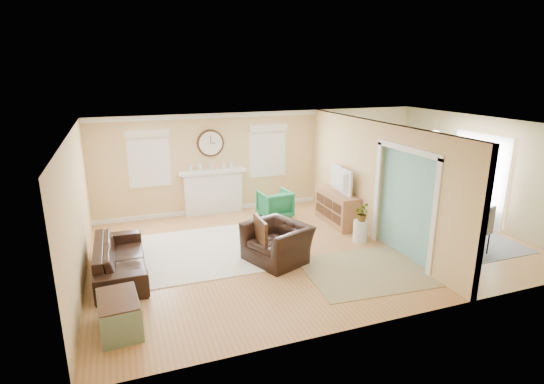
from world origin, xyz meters
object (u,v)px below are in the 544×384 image
Objects in this scene: green_chair at (275,204)px; credenza at (337,208)px; dining_table at (438,220)px; sofa at (120,258)px; eames_chair at (277,243)px.

credenza is (1.27, -0.94, 0.05)m from green_chair.
green_chair is at bearing 57.26° from dining_table.
sofa is at bearing 23.20° from green_chair.
credenza is 2.34m from dining_table.
credenza reaches higher than sofa.
green_chair is 0.39× the size of dining_table.
eames_chair is 1.51× the size of green_chair.
credenza is at bearing 103.12° from eames_chair.
sofa is 2.95m from eames_chair.
eames_chair is 0.59× the size of dining_table.
eames_chair is 3.98m from dining_table.
green_chair reaches higher than dining_table.
eames_chair reaches higher than dining_table.
sofa is 1.90× the size of eames_chair.
eames_chair is at bearing -98.36° from sofa.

